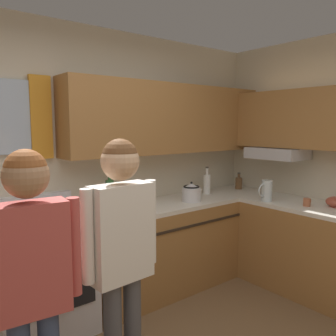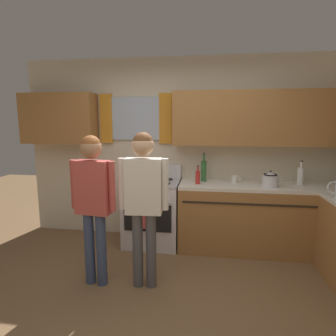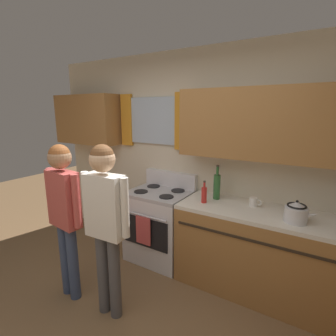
% 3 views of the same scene
% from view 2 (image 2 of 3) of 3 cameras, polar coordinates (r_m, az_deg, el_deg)
% --- Properties ---
extents(ground_plane, '(12.00, 12.00, 0.00)m').
position_cam_2_polar(ground_plane, '(2.82, -1.69, -28.18)').
color(ground_plane, brown).
extents(back_wall_unit, '(4.60, 0.42, 2.60)m').
position_cam_2_polar(back_wall_unit, '(4.03, 3.78, 6.08)').
color(back_wall_unit, beige).
rests_on(back_wall_unit, ground).
extents(kitchen_counter_run, '(2.28, 2.00, 0.90)m').
position_cam_2_polar(kitchen_counter_run, '(3.75, 24.93, -11.25)').
color(kitchen_counter_run, '#9E6B38').
rests_on(kitchen_counter_run, ground).
extents(stove_oven, '(0.74, 0.67, 1.10)m').
position_cam_2_polar(stove_oven, '(4.02, -3.18, -8.72)').
color(stove_oven, silver).
rests_on(stove_oven, ground).
extents(bottle_milk_white, '(0.08, 0.08, 0.31)m').
position_cam_2_polar(bottle_milk_white, '(4.07, 25.13, -1.35)').
color(bottle_milk_white, white).
rests_on(bottle_milk_white, kitchen_counter_run).
extents(bottle_wine_green, '(0.08, 0.08, 0.39)m').
position_cam_2_polar(bottle_wine_green, '(3.91, 7.20, -0.46)').
color(bottle_wine_green, '#2D6633').
rests_on(bottle_wine_green, kitchen_counter_run).
extents(bottle_sauce_red, '(0.06, 0.06, 0.25)m').
position_cam_2_polar(bottle_sauce_red, '(3.74, 6.02, -1.80)').
color(bottle_sauce_red, red).
rests_on(bottle_sauce_red, kitchen_counter_run).
extents(mug_ceramic_white, '(0.13, 0.08, 0.09)m').
position_cam_2_polar(mug_ceramic_white, '(3.93, 13.30, -2.14)').
color(mug_ceramic_white, white).
rests_on(mug_ceramic_white, kitchen_counter_run).
extents(stovetop_kettle, '(0.27, 0.20, 0.21)m').
position_cam_2_polar(stovetop_kettle, '(3.79, 19.90, -2.15)').
color(stovetop_kettle, silver).
rests_on(stovetop_kettle, kitchen_counter_run).
extents(adult_left, '(0.49, 0.21, 1.58)m').
position_cam_2_polar(adult_left, '(2.99, -14.88, -4.89)').
color(adult_left, '#38476B').
rests_on(adult_left, ground).
extents(adult_in_plaid, '(0.50, 0.22, 1.62)m').
position_cam_2_polar(adult_in_plaid, '(2.85, -4.94, -4.86)').
color(adult_in_plaid, '#4C4C51').
rests_on(adult_in_plaid, ground).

